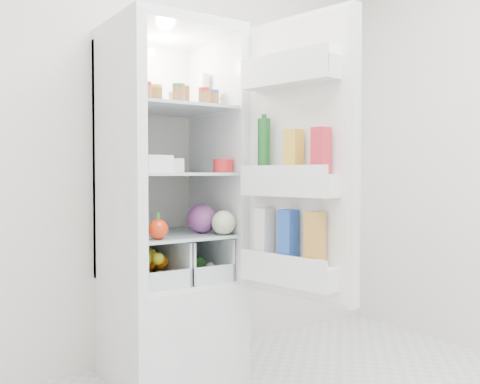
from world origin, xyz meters
TOP-DOWN VIEW (x-y plane):
  - room_walls at (0.00, 0.00)m, footprint 3.02×3.02m
  - refrigerator at (-0.20, 1.25)m, footprint 0.60×0.60m
  - shelf_low at (-0.20, 1.19)m, footprint 0.49×0.53m
  - shelf_mid at (-0.20, 1.19)m, footprint 0.49×0.53m
  - shelf_top at (-0.20, 1.19)m, footprint 0.49×0.53m
  - crisper_left at (-0.32, 1.19)m, footprint 0.23×0.46m
  - crisper_right at (-0.08, 1.19)m, footprint 0.23×0.46m
  - condiment_jars at (-0.21, 1.13)m, footprint 0.46×0.34m
  - squeeze_bottle at (0.01, 1.22)m, footprint 0.07×0.07m
  - tub_white at (-0.36, 1.02)m, footprint 0.13×0.13m
  - tub_cream at (-0.26, 1.09)m, footprint 0.14×0.14m
  - tin_red at (-0.01, 1.00)m, footprint 0.11×0.11m
  - foil_tray at (-0.33, 1.30)m, footprint 0.16×0.12m
  - red_cabbage at (-0.07, 1.10)m, footprint 0.15×0.15m
  - bell_pepper at (-0.37, 0.98)m, footprint 0.09×0.09m
  - mushroom_bowl at (-0.36, 1.25)m, footprint 0.16×0.16m
  - salad_bag at (-0.02, 0.98)m, footprint 0.12×0.12m
  - citrus_pile at (-0.32, 1.17)m, footprint 0.20×0.31m
  - veg_pile at (-0.07, 1.18)m, footprint 0.16×0.30m
  - fridge_door at (0.16, 0.61)m, footprint 0.27×0.60m

SIDE VIEW (x-z plane):
  - veg_pile at x=-0.07m, z-range 0.51..0.61m
  - citrus_pile at x=-0.32m, z-range 0.51..0.66m
  - crisper_left at x=-0.32m, z-range 0.50..0.72m
  - crisper_right at x=-0.08m, z-range 0.50..0.72m
  - refrigerator at x=-0.20m, z-range -0.23..1.57m
  - shelf_low at x=-0.20m, z-range 0.73..0.75m
  - mushroom_bowl at x=-0.36m, z-range 0.75..0.82m
  - bell_pepper at x=-0.37m, z-range 0.75..0.84m
  - salad_bag at x=-0.02m, z-range 0.75..0.87m
  - red_cabbage at x=-0.07m, z-range 0.75..0.90m
  - shelf_mid at x=-0.20m, z-range 1.04..1.06m
  - foil_tray at x=-0.33m, z-range 1.06..1.10m
  - tin_red at x=-0.01m, z-range 1.06..1.12m
  - tub_cream at x=-0.26m, z-range 1.06..1.13m
  - fridge_door at x=0.16m, z-range 0.44..1.74m
  - tub_white at x=-0.36m, z-range 1.06..1.14m
  - shelf_top at x=-0.20m, z-range 1.37..1.39m
  - condiment_jars at x=-0.21m, z-range 1.39..1.47m
  - squeeze_bottle at x=0.01m, z-range 1.39..1.58m
  - room_walls at x=0.00m, z-range 0.29..2.90m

